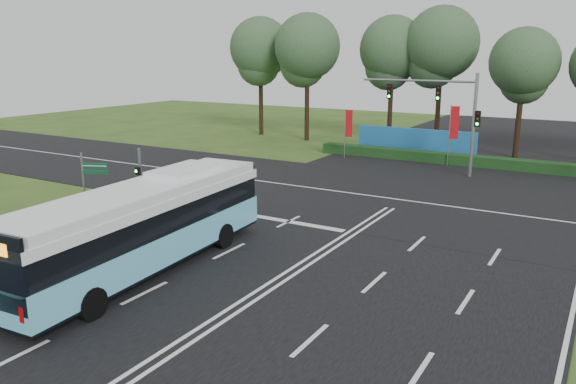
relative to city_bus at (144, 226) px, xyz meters
The scene contains 14 objects.
ground 6.13m from the city_bus, 35.03° to the left, with size 120.00×120.00×0.00m, color #2F521B.
road_main 6.13m from the city_bus, 35.03° to the left, with size 20.00×120.00×0.04m, color black.
road_cross 16.19m from the city_bus, 72.67° to the left, with size 120.00×14.00×0.05m, color black.
bike_path 7.92m from the city_bus, behind, with size 5.00×18.00×0.06m, color black.
kerb_strip 5.61m from the city_bus, behind, with size 0.25×18.00×0.12m, color gray.
city_bus is the anchor object (origin of this frame).
pedestrian_signal 7.68m from the city_bus, 135.81° to the left, with size 0.34×0.42×3.59m.
street_sign 7.66m from the city_bus, 154.12° to the left, with size 1.30×0.57×3.54m.
banner_flag_left 26.09m from the city_bus, 97.30° to the left, with size 0.55×0.27×3.99m.
banner_flag_mid 27.64m from the city_bus, 80.41° to the left, with size 0.65×0.26×4.56m.
traffic_light_gantry 24.54m from the city_bus, 78.16° to the left, with size 8.41×0.28×7.00m.
hedge 28.31m from the city_bus, 80.24° to the left, with size 22.00×1.20×0.80m, color #133515.
blue_hoarding 30.38m from the city_bus, 88.50° to the left, with size 10.00×0.30×2.20m, color #1F6AAC.
eucalyptus_row 35.39m from the city_bus, 82.37° to the left, with size 48.44×8.89×12.92m.
Camera 1 is at (10.31, -18.20, 8.22)m, focal length 35.00 mm.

